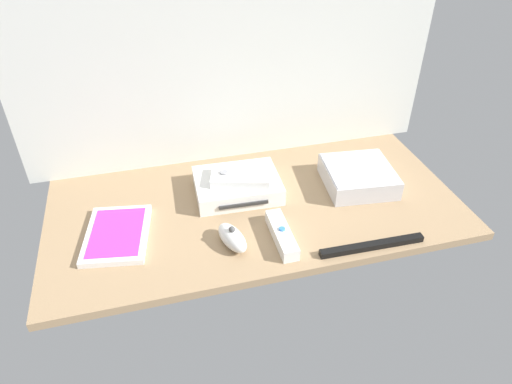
% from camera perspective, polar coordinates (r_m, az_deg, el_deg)
% --- Properties ---
extents(ground_plane, '(1.00, 0.48, 0.02)m').
position_cam_1_polar(ground_plane, '(1.14, 0.00, -2.02)').
color(ground_plane, '#9E7F5B').
rests_on(ground_plane, ground).
extents(back_wall, '(1.10, 0.01, 0.64)m').
position_cam_1_polar(back_wall, '(1.20, -3.15, 17.77)').
color(back_wall, silver).
rests_on(back_wall, ground).
extents(game_console, '(0.22, 0.17, 0.04)m').
position_cam_1_polar(game_console, '(1.17, -2.31, 0.81)').
color(game_console, white).
rests_on(game_console, ground_plane).
extents(mini_computer, '(0.19, 0.19, 0.05)m').
position_cam_1_polar(mini_computer, '(1.22, 12.48, 1.93)').
color(mini_computer, silver).
rests_on(mini_computer, ground_plane).
extents(game_case, '(0.17, 0.21, 0.02)m').
position_cam_1_polar(game_case, '(1.09, -16.72, -5.01)').
color(game_case, white).
rests_on(game_case, ground_plane).
extents(remote_wand, '(0.04, 0.15, 0.03)m').
position_cam_1_polar(remote_wand, '(1.03, 3.19, -5.27)').
color(remote_wand, white).
rests_on(remote_wand, ground_plane).
extents(remote_nunchuk, '(0.07, 0.11, 0.05)m').
position_cam_1_polar(remote_nunchuk, '(1.02, -2.94, -5.62)').
color(remote_nunchuk, white).
rests_on(remote_nunchuk, ground_plane).
extents(remote_classic_pad, '(0.16, 0.12, 0.02)m').
position_cam_1_polar(remote_classic_pad, '(1.14, -1.95, 1.90)').
color(remote_classic_pad, white).
rests_on(remote_classic_pad, game_console).
extents(sensor_bar, '(0.24, 0.02, 0.01)m').
position_cam_1_polar(sensor_bar, '(1.05, 14.10, -6.42)').
color(sensor_bar, black).
rests_on(sensor_bar, ground_plane).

